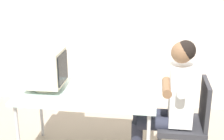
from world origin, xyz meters
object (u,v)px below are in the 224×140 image
(desk, at_px, (88,97))
(crt_monitor, at_px, (45,68))
(office_chair, at_px, (189,119))
(person_seated, at_px, (170,99))
(keyboard, at_px, (74,90))

(desk, relative_size, crt_monitor, 3.29)
(crt_monitor, distance_m, office_chair, 1.53)
(office_chair, height_order, person_seated, person_seated)
(crt_monitor, height_order, office_chair, crt_monitor)
(keyboard, relative_size, office_chair, 0.53)
(crt_monitor, height_order, keyboard, crt_monitor)
(office_chair, relative_size, person_seated, 0.70)
(desk, xyz_separation_m, person_seated, (0.82, -0.01, 0.03))
(crt_monitor, relative_size, keyboard, 0.86)
(desk, height_order, crt_monitor, crt_monitor)
(office_chair, bearing_deg, keyboard, 179.04)
(desk, relative_size, person_seated, 1.06)
(keyboard, distance_m, person_seated, 0.97)
(office_chair, bearing_deg, person_seated, 180.00)
(office_chair, bearing_deg, desk, 179.62)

